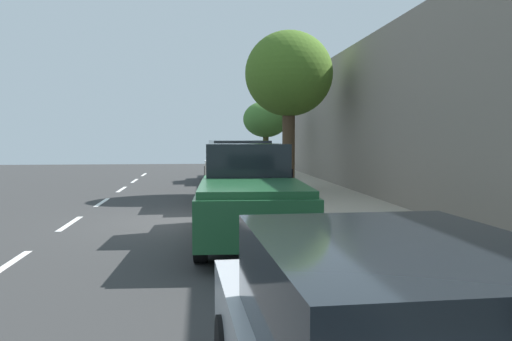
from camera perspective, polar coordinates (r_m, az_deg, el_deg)
ground at (r=13.13m, az=-6.50°, el=-5.55°), size 57.20×57.20×0.00m
sidewalk at (r=13.68m, az=10.58°, el=-4.87°), size 3.28×35.75×0.16m
curb_edge at (r=13.29m, az=3.43°, el=-5.06°), size 0.16×35.75×0.16m
lane_stripe_centre at (r=13.52m, az=-19.56°, el=-5.45°), size 0.14×35.80×0.01m
lane_stripe_bike_edge at (r=13.15m, az=-2.93°, el=-5.50°), size 0.12×35.75×0.01m
building_facade at (r=14.21m, az=18.06°, el=6.01°), size 0.50×35.75×5.45m
parked_pickup_green_second at (r=10.52m, az=-0.73°, el=-2.86°), size 2.20×5.38×1.95m
parked_suv_tan_mid at (r=16.61m, az=-2.01°, el=-0.04°), size 2.08×4.76×1.99m
parked_sedan_white_far at (r=24.99m, az=-3.49°, el=0.55°), size 1.88×4.42×1.52m
bicycle_at_curb at (r=13.19m, az=1.45°, el=-3.87°), size 1.72×0.46×0.74m
cyclist_with_backpack at (r=12.71m, az=2.72°, el=-1.30°), size 0.45×0.62×1.65m
street_tree_mid_block at (r=19.65m, az=3.59°, el=10.31°), size 3.23×3.23×5.84m
street_tree_far_end at (r=26.26m, az=1.07°, el=5.53°), size 2.27×2.27×3.74m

